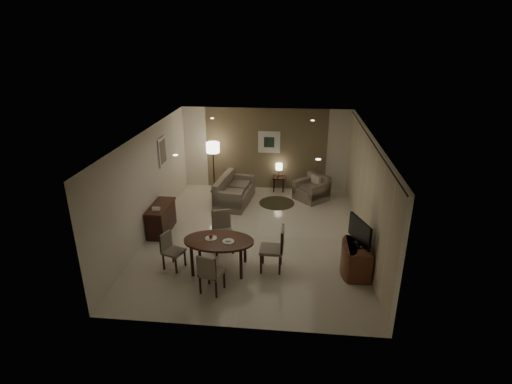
# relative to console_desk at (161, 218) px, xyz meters

# --- Properties ---
(room_shell) EXTENTS (5.50, 7.00, 2.70)m
(room_shell) POSITION_rel_console_desk_xyz_m (2.49, 0.40, 0.98)
(room_shell) COLOR beige
(room_shell) RESTS_ON ground
(taupe_accent) EXTENTS (3.96, 0.03, 2.70)m
(taupe_accent) POSITION_rel_console_desk_xyz_m (2.49, 3.48, 0.98)
(taupe_accent) COLOR #736147
(taupe_accent) RESTS_ON wall_back
(curtain_wall) EXTENTS (0.08, 6.70, 2.58)m
(curtain_wall) POSITION_rel_console_desk_xyz_m (5.17, 0.00, 0.95)
(curtain_wall) COLOR beige
(curtain_wall) RESTS_ON wall_right
(curtain_rod) EXTENTS (0.03, 6.80, 0.03)m
(curtain_rod) POSITION_rel_console_desk_xyz_m (5.17, 0.00, 2.27)
(curtain_rod) COLOR black
(curtain_rod) RESTS_ON wall_right
(art_back_frame) EXTENTS (0.72, 0.03, 0.72)m
(art_back_frame) POSITION_rel_console_desk_xyz_m (2.59, 3.46, 1.23)
(art_back_frame) COLOR silver
(art_back_frame) RESTS_ON wall_back
(art_back_canvas) EXTENTS (0.34, 0.01, 0.34)m
(art_back_canvas) POSITION_rel_console_desk_xyz_m (2.59, 3.44, 1.23)
(art_back_canvas) COLOR #1A2F1E
(art_back_canvas) RESTS_ON wall_back
(art_left_frame) EXTENTS (0.03, 0.60, 0.80)m
(art_left_frame) POSITION_rel_console_desk_xyz_m (-0.23, 1.20, 1.48)
(art_left_frame) COLOR silver
(art_left_frame) RESTS_ON wall_left
(art_left_canvas) EXTENTS (0.01, 0.46, 0.64)m
(art_left_canvas) POSITION_rel_console_desk_xyz_m (-0.21, 1.20, 1.48)
(art_left_canvas) COLOR gray
(art_left_canvas) RESTS_ON wall_left
(downlight_nl) EXTENTS (0.10, 0.10, 0.01)m
(downlight_nl) POSITION_rel_console_desk_xyz_m (1.09, -1.80, 2.31)
(downlight_nl) COLOR white
(downlight_nl) RESTS_ON ceiling
(downlight_nr) EXTENTS (0.10, 0.10, 0.01)m
(downlight_nr) POSITION_rel_console_desk_xyz_m (3.89, -1.80, 2.31)
(downlight_nr) COLOR white
(downlight_nr) RESTS_ON ceiling
(downlight_fl) EXTENTS (0.10, 0.10, 0.01)m
(downlight_fl) POSITION_rel_console_desk_xyz_m (1.09, 1.80, 2.31)
(downlight_fl) COLOR white
(downlight_fl) RESTS_ON ceiling
(downlight_fr) EXTENTS (0.10, 0.10, 0.01)m
(downlight_fr) POSITION_rel_console_desk_xyz_m (3.89, 1.80, 2.31)
(downlight_fr) COLOR white
(downlight_fr) RESTS_ON ceiling
(console_desk) EXTENTS (0.48, 1.20, 0.75)m
(console_desk) POSITION_rel_console_desk_xyz_m (0.00, 0.00, 0.00)
(console_desk) COLOR #452516
(console_desk) RESTS_ON floor
(telephone) EXTENTS (0.20, 0.14, 0.09)m
(telephone) POSITION_rel_console_desk_xyz_m (0.00, -0.30, 0.43)
(telephone) COLOR white
(telephone) RESTS_ON console_desk
(tv_cabinet) EXTENTS (0.48, 0.90, 0.70)m
(tv_cabinet) POSITION_rel_console_desk_xyz_m (4.89, -1.50, -0.03)
(tv_cabinet) COLOR brown
(tv_cabinet) RESTS_ON floor
(flat_tv) EXTENTS (0.36, 0.85, 0.60)m
(flat_tv) POSITION_rel_console_desk_xyz_m (4.87, -1.50, 0.65)
(flat_tv) COLOR black
(flat_tv) RESTS_ON tv_cabinet
(dining_table) EXTENTS (1.55, 0.97, 0.73)m
(dining_table) POSITION_rel_console_desk_xyz_m (1.86, -1.63, -0.01)
(dining_table) COLOR #452516
(dining_table) RESTS_ON floor
(chair_near) EXTENTS (0.54, 0.54, 0.90)m
(chair_near) POSITION_rel_console_desk_xyz_m (1.86, -2.46, 0.07)
(chair_near) COLOR gray
(chair_near) RESTS_ON floor
(chair_far) EXTENTS (0.61, 0.61, 0.99)m
(chair_far) POSITION_rel_console_desk_xyz_m (1.80, -0.83, 0.12)
(chair_far) COLOR gray
(chair_far) RESTS_ON floor
(chair_left) EXTENTS (0.52, 0.52, 0.84)m
(chair_left) POSITION_rel_console_desk_xyz_m (0.84, -1.69, 0.05)
(chair_left) COLOR gray
(chair_left) RESTS_ON floor
(chair_right) EXTENTS (0.51, 0.51, 1.03)m
(chair_right) POSITION_rel_console_desk_xyz_m (3.00, -1.52, 0.14)
(chair_right) COLOR gray
(chair_right) RESTS_ON floor
(plate_a) EXTENTS (0.26, 0.26, 0.02)m
(plate_a) POSITION_rel_console_desk_xyz_m (1.68, -1.58, 0.36)
(plate_a) COLOR white
(plate_a) RESTS_ON dining_table
(plate_b) EXTENTS (0.26, 0.26, 0.02)m
(plate_b) POSITION_rel_console_desk_xyz_m (2.08, -1.68, 0.36)
(plate_b) COLOR white
(plate_b) RESTS_ON dining_table
(fruit_apple) EXTENTS (0.09, 0.09, 0.09)m
(fruit_apple) POSITION_rel_console_desk_xyz_m (1.68, -1.58, 0.41)
(fruit_apple) COLOR red
(fruit_apple) RESTS_ON plate_a
(napkin) EXTENTS (0.12, 0.08, 0.03)m
(napkin) POSITION_rel_console_desk_xyz_m (2.08, -1.68, 0.38)
(napkin) COLOR white
(napkin) RESTS_ON plate_b
(round_rug) EXTENTS (1.09, 1.09, 0.01)m
(round_rug) POSITION_rel_console_desk_xyz_m (2.94, 2.18, -0.37)
(round_rug) COLOR #393420
(round_rug) RESTS_ON floor
(sofa) EXTENTS (1.86, 1.10, 0.83)m
(sofa) POSITION_rel_console_desk_xyz_m (1.64, 2.10, 0.04)
(sofa) COLOR gray
(sofa) RESTS_ON floor
(armchair) EXTENTS (1.20, 1.20, 0.78)m
(armchair) POSITION_rel_console_desk_xyz_m (4.00, 2.58, 0.01)
(armchair) COLOR gray
(armchair) RESTS_ON floor
(side_table) EXTENTS (0.38, 0.38, 0.49)m
(side_table) POSITION_rel_console_desk_xyz_m (2.94, 3.25, -0.13)
(side_table) COLOR black
(side_table) RESTS_ON floor
(table_lamp) EXTENTS (0.22, 0.22, 0.50)m
(table_lamp) POSITION_rel_console_desk_xyz_m (2.94, 3.25, 0.36)
(table_lamp) COLOR #FFEAC1
(table_lamp) RESTS_ON side_table
(floor_lamp) EXTENTS (0.42, 0.42, 1.68)m
(floor_lamp) POSITION_rel_console_desk_xyz_m (0.83, 2.94, 0.46)
(floor_lamp) COLOR #FFE5B7
(floor_lamp) RESTS_ON floor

